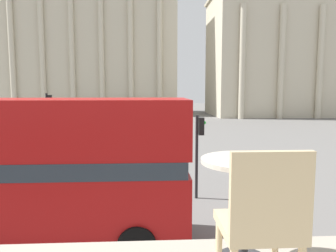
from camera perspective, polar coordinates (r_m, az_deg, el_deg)
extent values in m
cylinder|color=black|center=(11.09, -4.96, -14.33)|extent=(1.01, 0.22, 1.01)
cylinder|color=black|center=(8.82, -5.46, -20.03)|extent=(1.01, 0.22, 1.01)
cube|color=#B71414|center=(10.46, -26.43, -11.46)|extent=(10.21, 2.47, 1.67)
cube|color=#2D3842|center=(10.19, -26.73, -5.76)|extent=(10.01, 2.50, 0.45)
cube|color=#B71414|center=(10.04, -27.02, -0.19)|extent=(10.21, 2.47, 1.54)
cylinder|color=#2D2D30|center=(2.38, 13.07, -14.33)|extent=(0.07, 0.07, 0.68)
cylinder|color=beige|center=(2.28, 13.30, -5.96)|extent=(0.60, 0.60, 0.03)
cube|color=#D1B789|center=(1.90, 15.30, -16.49)|extent=(0.40, 0.40, 0.05)
cube|color=#D1B789|center=(1.66, 17.55, -11.32)|extent=(0.40, 0.04, 0.42)
cube|color=beige|center=(63.09, -12.92, 12.60)|extent=(30.08, 11.78, 22.73)
cylinder|color=beige|center=(60.06, -25.53, 10.82)|extent=(0.90, 0.90, 19.32)
cylinder|color=beige|center=(58.45, -21.07, 11.16)|extent=(0.90, 0.90, 19.32)
cylinder|color=beige|center=(57.19, -16.39, 11.44)|extent=(0.90, 0.90, 19.32)
cylinder|color=beige|center=(56.32, -11.51, 11.65)|extent=(0.90, 0.90, 19.32)
cylinder|color=beige|center=(55.85, -6.51, 11.78)|extent=(0.90, 0.90, 19.32)
cylinder|color=beige|center=(55.80, -1.47, 11.82)|extent=(0.90, 0.90, 19.32)
cube|color=beige|center=(61.48, 21.72, 11.04)|extent=(29.62, 14.05, 19.68)
cylinder|color=beige|center=(50.25, 12.79, 10.78)|extent=(0.90, 0.90, 16.73)
cylinder|color=beige|center=(52.18, 19.16, 10.42)|extent=(0.90, 0.90, 16.73)
cylinder|color=beige|center=(54.68, 25.00, 9.98)|extent=(0.90, 0.90, 16.73)
cylinder|color=black|center=(13.31, 5.01, -5.43)|extent=(0.12, 0.12, 3.40)
cube|color=black|center=(13.14, 5.84, -0.07)|extent=(0.20, 0.24, 0.70)
sphere|color=green|center=(13.14, 6.32, 0.59)|extent=(0.14, 0.14, 0.14)
cylinder|color=black|center=(20.12, -20.19, -0.61)|extent=(0.12, 0.12, 4.20)
cube|color=black|center=(19.94, -19.88, 4.10)|extent=(0.20, 0.24, 0.70)
sphere|color=red|center=(19.91, -19.59, 4.54)|extent=(0.14, 0.14, 0.14)
cylinder|color=black|center=(18.27, -6.82, -6.68)|extent=(0.60, 0.18, 0.60)
cylinder|color=black|center=(16.57, -7.19, -8.05)|extent=(0.60, 0.18, 0.60)
cylinder|color=black|center=(18.65, -15.49, -6.60)|extent=(0.60, 0.18, 0.60)
cylinder|color=black|center=(16.99, -16.74, -7.91)|extent=(0.60, 0.18, 0.60)
cube|color=silver|center=(17.50, -11.62, -6.42)|extent=(4.20, 1.75, 0.55)
cube|color=#2D3842|center=(17.42, -12.31, -4.73)|extent=(1.89, 1.61, 0.50)
cylinder|color=#282B33|center=(28.07, -7.60, -1.88)|extent=(0.14, 0.14, 0.80)
cylinder|color=#282B33|center=(28.05, -7.24, -1.88)|extent=(0.14, 0.14, 0.80)
cylinder|color=#B22323|center=(27.97, -7.44, -0.43)|extent=(0.32, 0.32, 0.63)
sphere|color=tan|center=(27.92, -7.46, 0.43)|extent=(0.22, 0.22, 0.22)
cylinder|color=#282B33|center=(24.15, -27.17, -3.87)|extent=(0.14, 0.14, 0.81)
cylinder|color=#282B33|center=(24.08, -26.78, -3.88)|extent=(0.14, 0.14, 0.81)
cylinder|color=yellow|center=(24.00, -27.06, -2.17)|extent=(0.32, 0.32, 0.64)
sphere|color=tan|center=(23.95, -27.11, -1.15)|extent=(0.22, 0.22, 0.22)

